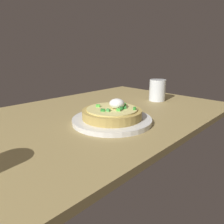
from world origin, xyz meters
The scene contains 4 objects.
dining_table centered at (0.00, 0.00, 1.04)cm, with size 126.45×68.90×2.08cm, color olive.
plate centered at (6.24, -11.76, 2.84)cm, with size 26.12×26.12×1.54cm, color silver.
pizza centered at (6.31, -11.83, 5.40)cm, with size 19.46×19.46×6.46cm.
cup_near centered at (43.81, -4.96, 6.50)cm, with size 7.57×7.57×9.92cm.
Camera 1 is at (-40.01, -56.96, 24.69)cm, focal length 33.16 mm.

